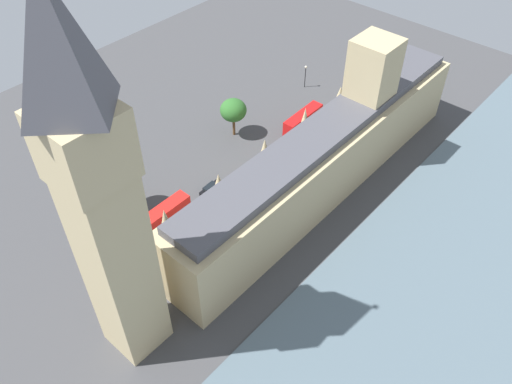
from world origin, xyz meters
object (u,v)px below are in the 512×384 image
object	(u,v)px
pedestrian_opposite_hall	(323,137)
plane_tree_corner	(120,178)
clock_tower	(99,196)
car_black_under_trees	(211,189)
car_dark_green_near_tower	(267,160)
street_lamp_kerbside	(306,72)
double_decker_bus_leading	(164,218)
car_yellow_cab_midblock	(240,178)
plane_tree_far_end	(233,110)
car_white_by_river_gate	(340,103)
parliament_building	(329,153)
double_decker_bus_trailing	(303,122)

from	to	relation	value
pedestrian_opposite_hall	plane_tree_corner	size ratio (longest dim) A/B	0.16
plane_tree_corner	clock_tower	bearing A→B (deg)	144.96
car_black_under_trees	pedestrian_opposite_hall	bearing A→B (deg)	74.13
car_dark_green_near_tower	street_lamp_kerbside	distance (m)	29.52
double_decker_bus_leading	pedestrian_opposite_hall	world-z (taller)	double_decker_bus_leading
car_yellow_cab_midblock	plane_tree_far_end	size ratio (longest dim) A/B	0.56
plane_tree_far_end	plane_tree_corner	bearing A→B (deg)	91.75
car_white_by_river_gate	car_dark_green_near_tower	xyz separation A→B (m)	(-0.70, 25.84, 0.00)
car_dark_green_near_tower	pedestrian_opposite_hall	bearing A→B (deg)	74.03
car_black_under_trees	car_dark_green_near_tower	bearing A→B (deg)	76.51
parliament_building	clock_tower	world-z (taller)	clock_tower
clock_tower	double_decker_bus_leading	world-z (taller)	clock_tower
car_dark_green_near_tower	car_white_by_river_gate	bearing A→B (deg)	90.98
clock_tower	car_black_under_trees	bearing A→B (deg)	-64.71
pedestrian_opposite_hall	street_lamp_kerbside	xyz separation A→B (m)	(15.23, -13.49, 3.21)
clock_tower	car_white_by_river_gate	xyz separation A→B (m)	(11.46, -66.84, -26.95)
clock_tower	car_yellow_cab_midblock	xyz separation A→B (m)	(11.16, -33.73, -26.95)
street_lamp_kerbside	car_black_under_trees	bearing A→B (deg)	102.72
car_black_under_trees	double_decker_bus_leading	size ratio (longest dim) A/B	0.46
clock_tower	pedestrian_opposite_hall	size ratio (longest dim) A/B	32.94
plane_tree_far_end	double_decker_bus_trailing	bearing A→B (deg)	-135.49
car_white_by_river_gate	plane_tree_far_end	xyz separation A→B (m)	(10.72, 23.12, 5.14)
parliament_building	car_yellow_cab_midblock	bearing A→B (deg)	39.12
car_dark_green_near_tower	plane_tree_corner	size ratio (longest dim) A/B	0.42
clock_tower	car_dark_green_near_tower	xyz separation A→B (m)	(10.76, -41.00, -26.95)
car_white_by_river_gate	plane_tree_corner	distance (m)	53.26
pedestrian_opposite_hall	plane_tree_far_end	distance (m)	19.34
car_black_under_trees	double_decker_bus_leading	world-z (taller)	double_decker_bus_leading
pedestrian_opposite_hall	plane_tree_far_end	bearing A→B (deg)	16.87
car_dark_green_near_tower	street_lamp_kerbside	bearing A→B (deg)	112.50
pedestrian_opposite_hall	car_dark_green_near_tower	bearing A→B (deg)	55.95
double_decker_bus_trailing	car_black_under_trees	bearing A→B (deg)	85.60
pedestrian_opposite_hall	plane_tree_corner	world-z (taller)	plane_tree_corner
car_black_under_trees	plane_tree_corner	size ratio (longest dim) A/B	0.47
double_decker_bus_trailing	parliament_building	bearing A→B (deg)	141.29
car_yellow_cab_midblock	plane_tree_corner	size ratio (longest dim) A/B	0.45
car_white_by_river_gate	street_lamp_kerbside	size ratio (longest dim) A/B	0.81
car_white_by_river_gate	clock_tower	bearing A→B (deg)	-80.88
double_decker_bus_leading	car_black_under_trees	bearing A→B (deg)	-88.52
parliament_building	car_dark_green_near_tower	world-z (taller)	parliament_building
double_decker_bus_leading	plane_tree_far_end	bearing A→B (deg)	-71.69
car_white_by_river_gate	plane_tree_corner	bearing A→B (deg)	-101.35
car_white_by_river_gate	pedestrian_opposite_hall	bearing A→B (deg)	-70.84
car_white_by_river_gate	car_yellow_cab_midblock	distance (m)	33.11
car_dark_green_near_tower	pedestrian_opposite_hall	xyz separation A→B (m)	(-3.73, -13.53, -0.15)
car_dark_green_near_tower	double_decker_bus_trailing	bearing A→B (deg)	94.77
clock_tower	plane_tree_far_end	distance (m)	53.66
plane_tree_corner	plane_tree_far_end	xyz separation A→B (m)	(0.88, -28.79, -1.62)
car_dark_green_near_tower	double_decker_bus_leading	distance (m)	24.80
car_black_under_trees	plane_tree_far_end	distance (m)	18.79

